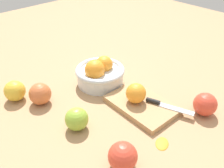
{
  "coord_description": "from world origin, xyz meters",
  "views": [
    {
      "loc": [
        0.46,
        -0.44,
        0.52
      ],
      "look_at": [
        -0.06,
        0.05,
        0.04
      ],
      "focal_mm": 39.93,
      "sensor_mm": 36.0,
      "label": 1
    }
  ],
  "objects_px": {
    "orange_on_board": "(136,93)",
    "apple_front_right": "(123,156)",
    "apple_front_left": "(15,91)",
    "knife": "(163,104)",
    "apple_back_right": "(205,104)",
    "apple_front_left_2": "(40,94)",
    "bowl": "(100,73)",
    "cutting_board": "(142,105)",
    "apple_front_center": "(77,119)"
  },
  "relations": [
    {
      "from": "orange_on_board",
      "to": "apple_front_right",
      "type": "relative_size",
      "value": 0.89
    },
    {
      "from": "apple_front_right",
      "to": "apple_front_left",
      "type": "xyz_separation_m",
      "value": [
        -0.44,
        -0.07,
        -0.0
      ]
    },
    {
      "from": "knife",
      "to": "apple_back_right",
      "type": "height_order",
      "value": "apple_back_right"
    },
    {
      "from": "apple_back_right",
      "to": "apple_front_left_2",
      "type": "xyz_separation_m",
      "value": [
        -0.4,
        -0.35,
        -0.0
      ]
    },
    {
      "from": "orange_on_board",
      "to": "apple_back_right",
      "type": "xyz_separation_m",
      "value": [
        0.17,
        0.13,
        -0.02
      ]
    },
    {
      "from": "apple_front_left",
      "to": "bowl",
      "type": "bearing_deg",
      "value": 66.02
    },
    {
      "from": "apple_front_left_2",
      "to": "apple_back_right",
      "type": "bearing_deg",
      "value": 40.68
    },
    {
      "from": "knife",
      "to": "apple_back_right",
      "type": "relative_size",
      "value": 2.07
    },
    {
      "from": "apple_front_left",
      "to": "apple_front_left_2",
      "type": "bearing_deg",
      "value": 34.99
    },
    {
      "from": "orange_on_board",
      "to": "apple_front_left",
      "type": "xyz_separation_m",
      "value": [
        -0.3,
        -0.27,
        -0.02
      ]
    },
    {
      "from": "knife",
      "to": "bowl",
      "type": "bearing_deg",
      "value": -170.57
    },
    {
      "from": "bowl",
      "to": "apple_front_right",
      "type": "xyz_separation_m",
      "value": [
        0.32,
        -0.21,
        -0.01
      ]
    },
    {
      "from": "orange_on_board",
      "to": "knife",
      "type": "bearing_deg",
      "value": 32.09
    },
    {
      "from": "orange_on_board",
      "to": "apple_front_left_2",
      "type": "height_order",
      "value": "orange_on_board"
    },
    {
      "from": "knife",
      "to": "apple_front_right",
      "type": "bearing_deg",
      "value": -75.36
    },
    {
      "from": "bowl",
      "to": "orange_on_board",
      "type": "relative_size",
      "value": 2.75
    },
    {
      "from": "cutting_board",
      "to": "apple_front_right",
      "type": "relative_size",
      "value": 2.99
    },
    {
      "from": "apple_front_right",
      "to": "apple_back_right",
      "type": "distance_m",
      "value": 0.33
    },
    {
      "from": "cutting_board",
      "to": "apple_front_center",
      "type": "distance_m",
      "value": 0.22
    },
    {
      "from": "apple_front_left",
      "to": "apple_front_left_2",
      "type": "height_order",
      "value": "apple_front_left_2"
    },
    {
      "from": "apple_front_right",
      "to": "apple_back_right",
      "type": "xyz_separation_m",
      "value": [
        0.03,
        0.33,
        -0.0
      ]
    },
    {
      "from": "cutting_board",
      "to": "knife",
      "type": "xyz_separation_m",
      "value": [
        0.06,
        0.04,
        0.01
      ]
    },
    {
      "from": "orange_on_board",
      "to": "apple_front_left_2",
      "type": "bearing_deg",
      "value": -136.5
    },
    {
      "from": "apple_front_right",
      "to": "apple_front_left_2",
      "type": "bearing_deg",
      "value": -177.77
    },
    {
      "from": "knife",
      "to": "apple_front_left",
      "type": "height_order",
      "value": "apple_front_left"
    },
    {
      "from": "apple_front_left_2",
      "to": "orange_on_board",
      "type": "bearing_deg",
      "value": 43.5
    },
    {
      "from": "orange_on_board",
      "to": "apple_front_right",
      "type": "xyz_separation_m",
      "value": [
        0.14,
        -0.2,
        -0.01
      ]
    },
    {
      "from": "orange_on_board",
      "to": "knife",
      "type": "relative_size",
      "value": 0.43
    },
    {
      "from": "apple_front_left_2",
      "to": "apple_front_right",
      "type": "bearing_deg",
      "value": 2.23
    },
    {
      "from": "bowl",
      "to": "apple_front_center",
      "type": "distance_m",
      "value": 0.25
    },
    {
      "from": "apple_front_right",
      "to": "bowl",
      "type": "bearing_deg",
      "value": 147.32
    },
    {
      "from": "cutting_board",
      "to": "apple_front_right",
      "type": "distance_m",
      "value": 0.25
    },
    {
      "from": "bowl",
      "to": "apple_front_left_2",
      "type": "relative_size",
      "value": 2.48
    },
    {
      "from": "knife",
      "to": "apple_front_right",
      "type": "distance_m",
      "value": 0.26
    },
    {
      "from": "orange_on_board",
      "to": "apple_front_right",
      "type": "distance_m",
      "value": 0.25
    },
    {
      "from": "cutting_board",
      "to": "apple_front_left",
      "type": "relative_size",
      "value": 3.12
    },
    {
      "from": "apple_front_left_2",
      "to": "cutting_board",
      "type": "bearing_deg",
      "value": 42.65
    },
    {
      "from": "apple_front_center",
      "to": "apple_front_left",
      "type": "xyz_separation_m",
      "value": [
        -0.25,
        -0.07,
        0.0
      ]
    },
    {
      "from": "cutting_board",
      "to": "apple_front_center",
      "type": "bearing_deg",
      "value": -107.46
    },
    {
      "from": "apple_front_right",
      "to": "apple_front_left_2",
      "type": "xyz_separation_m",
      "value": [
        -0.37,
        -0.01,
        -0.0
      ]
    },
    {
      "from": "knife",
      "to": "apple_front_left",
      "type": "xyz_separation_m",
      "value": [
        -0.38,
        -0.32,
        0.01
      ]
    },
    {
      "from": "apple_back_right",
      "to": "cutting_board",
      "type": "bearing_deg",
      "value": -142.71
    },
    {
      "from": "orange_on_board",
      "to": "apple_front_right",
      "type": "bearing_deg",
      "value": -55.2
    },
    {
      "from": "apple_front_left",
      "to": "apple_front_left_2",
      "type": "xyz_separation_m",
      "value": [
        0.08,
        0.05,
        0.0
      ]
    },
    {
      "from": "apple_back_right",
      "to": "apple_front_right",
      "type": "bearing_deg",
      "value": -95.78
    },
    {
      "from": "apple_front_right",
      "to": "apple_front_center",
      "type": "distance_m",
      "value": 0.19
    },
    {
      "from": "cutting_board",
      "to": "orange_on_board",
      "type": "height_order",
      "value": "orange_on_board"
    },
    {
      "from": "cutting_board",
      "to": "apple_front_right",
      "type": "height_order",
      "value": "apple_front_right"
    },
    {
      "from": "apple_back_right",
      "to": "apple_front_left_2",
      "type": "height_order",
      "value": "same"
    },
    {
      "from": "apple_front_left",
      "to": "apple_front_left_2",
      "type": "relative_size",
      "value": 0.97
    }
  ]
}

